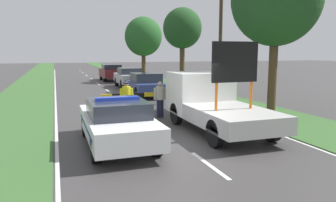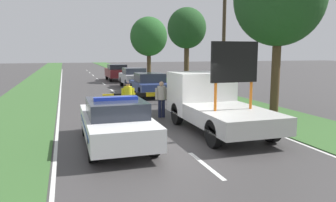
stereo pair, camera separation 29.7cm
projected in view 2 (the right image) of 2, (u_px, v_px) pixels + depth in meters
name	position (u px, v px, depth m)	size (l,w,h in m)	color
ground_plane	(176.00, 141.00, 10.53)	(160.00, 160.00, 0.00)	#3D3A3A
lane_markings	(110.00, 89.00, 25.41)	(7.44, 61.40, 0.01)	silver
grass_verge_left	(38.00, 86.00, 27.74)	(3.50, 120.00, 0.03)	#38602D
grass_verge_right	(163.00, 82.00, 31.03)	(3.50, 120.00, 0.03)	#38602D
police_car	(116.00, 121.00, 10.05)	(1.89, 4.69, 1.52)	white
work_truck	(212.00, 101.00, 12.18)	(2.26, 5.35, 3.18)	white
road_barrier	(135.00, 97.00, 14.84)	(2.94, 0.08, 1.01)	black
police_officer	(128.00, 97.00, 14.15)	(0.57, 0.36, 1.58)	#191E38
pedestrian_civilian	(161.00, 96.00, 14.28)	(0.57, 0.36, 1.58)	#191E38
traffic_cone_near_police	(92.00, 107.00, 15.12)	(0.47, 0.47, 0.64)	black
traffic_cone_centre_front	(192.00, 107.00, 15.06)	(0.52, 0.52, 0.71)	black
queued_car_hatch_blue	(149.00, 84.00, 21.04)	(1.91, 3.99, 1.51)	navy
queued_car_sedan_silver	(134.00, 77.00, 26.57)	(1.84, 3.96, 1.57)	#B2B2B7
queued_car_wagon_maroon	(117.00, 72.00, 32.90)	(1.92, 4.54, 1.61)	maroon
roadside_tree_near_left	(149.00, 37.00, 30.92)	(3.50, 3.50, 6.13)	#4C3823
roadside_tree_near_right	(187.00, 29.00, 23.75)	(2.81, 2.81, 6.04)	#4C3823
utility_pole	(224.00, 25.00, 18.15)	(1.20, 0.20, 8.40)	#473828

